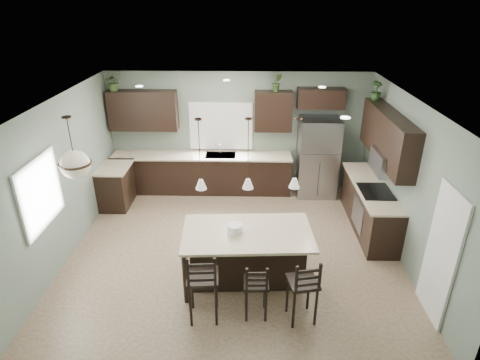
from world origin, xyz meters
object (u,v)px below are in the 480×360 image
Objects in this scene: plant_back_left at (114,82)px; serving_dish at (235,229)px; refrigerator at (317,157)px; bar_stool_left at (203,284)px; bar_stool_right at (302,289)px; kitchen_island at (247,256)px; bar_stool_center at (256,289)px.

serving_dish is at bearing -50.92° from plant_back_left.
refrigerator is at bearing 60.95° from serving_dish.
bar_stool_right is at bearing -4.24° from bar_stool_left.
kitchen_island is 1.08m from bar_stool_left.
bar_stool_center is (0.33, -0.81, -0.51)m from serving_dish.
refrigerator is 3.70m from serving_dish.
bar_stool_center is at bearing -53.67° from plant_back_left.
refrigerator is 4.87m from plant_back_left.
bar_stool_right is at bearing -41.20° from serving_dish.
bar_stool_right reaches higher than serving_dish.
bar_stool_left is 1.09× the size of bar_stool_right.
serving_dish is 0.22× the size of bar_stool_right.
kitchen_island is 1.87× the size of bar_stool_right.
bar_stool_left reaches higher than serving_dish.
plant_back_left is at bearing 114.59° from bar_stool_left.
bar_stool_center is (0.76, 0.06, -0.11)m from bar_stool_left.
bar_stool_right reaches higher than bar_stool_center.
bar_stool_left is at bearing 168.68° from bar_stool_right.
plant_back_left reaches higher than bar_stool_left.
bar_stool_center is (-1.46, -4.04, -0.44)m from refrigerator.
refrigerator is at bearing 68.54° from bar_stool_center.
refrigerator is 7.71× the size of serving_dish.
refrigerator is 3.63m from kitchen_island.
serving_dish is 1.39m from bar_stool_right.
refrigerator is 4.32m from bar_stool_center.
serving_dish is (-1.80, -3.23, 0.07)m from refrigerator.
serving_dish is 4.69m from plant_back_left.
refrigerator is 1.55× the size of bar_stool_left.
serving_dish is 1.04m from bar_stool_left.
bar_stool_center is at bearing 0.18° from bar_stool_left.
kitchen_island is 2.13× the size of bar_stool_center.
refrigerator is 1.91× the size of bar_stool_center.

